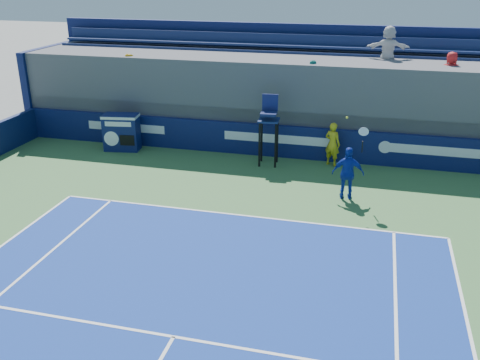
% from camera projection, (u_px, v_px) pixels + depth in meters
% --- Properties ---
extents(ball_person, '(0.67, 0.56, 1.55)m').
position_uv_depth(ball_person, '(332.00, 144.00, 18.65)').
color(ball_person, gold).
rests_on(ball_person, apron).
extents(back_hoarding, '(20.40, 0.21, 1.20)m').
position_uv_depth(back_hoarding, '(278.00, 141.00, 19.56)').
color(back_hoarding, '#0C1445').
rests_on(back_hoarding, ground).
extents(match_clock, '(1.41, 0.91, 1.40)m').
position_uv_depth(match_clock, '(122.00, 131.00, 20.24)').
color(match_clock, '#0F184C').
rests_on(match_clock, ground).
extents(umpire_chair, '(0.75, 0.75, 2.48)m').
position_uv_depth(umpire_chair, '(269.00, 123.00, 18.47)').
color(umpire_chair, black).
rests_on(umpire_chair, ground).
extents(tennis_player, '(0.98, 0.47, 2.57)m').
position_uv_depth(tennis_player, '(348.00, 173.00, 15.93)').
color(tennis_player, '#122A9A').
rests_on(tennis_player, apron).
extents(stadium_seating, '(21.00, 4.05, 4.57)m').
position_uv_depth(stadium_seating, '(289.00, 96.00, 20.94)').
color(stadium_seating, '#4E4E53').
rests_on(stadium_seating, ground).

